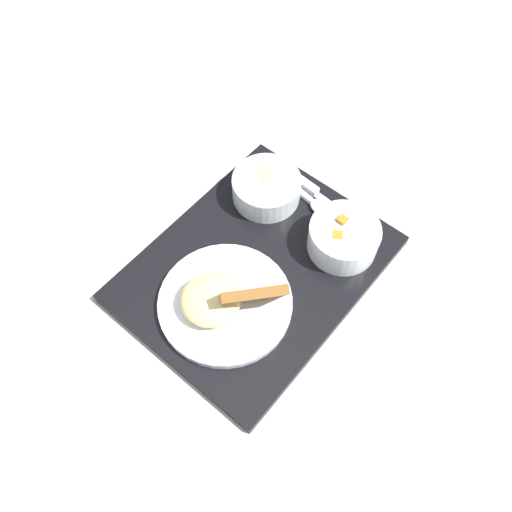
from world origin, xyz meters
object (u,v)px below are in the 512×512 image
Objects in this scene: bowl_salad at (344,237)px; bowl_soup at (266,187)px; knife at (307,186)px; plate_main at (224,300)px; spoon at (314,203)px.

bowl_salad is 0.98× the size of bowl_soup.
bowl_soup is at bearing -123.50° from knife.
plate_main is at bearing -77.91° from knife.
knife is 0.04m from spoon.
spoon is (-0.24, -0.02, -0.01)m from plate_main.
bowl_soup is 0.69× the size of knife.
bowl_soup is 0.08m from knife.
bowl_soup is at bearing -88.50° from bowl_salad.
knife is (-0.06, 0.04, -0.02)m from bowl_soup.
knife is at bearing 152.20° from spoon.
bowl_soup is 0.85× the size of spoon.
bowl_salad is 0.13m from knife.
plate_main is (0.21, -0.07, -0.01)m from bowl_salad.
plate_main reaches higher than knife.
bowl_salad is 0.83× the size of spoon.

